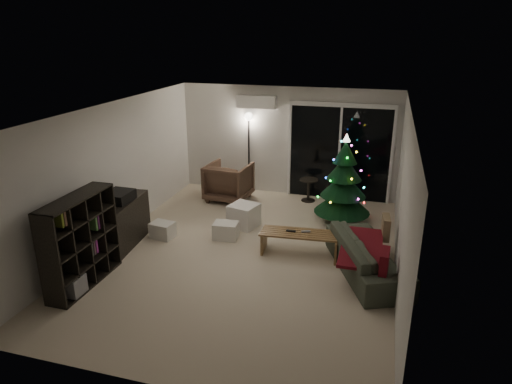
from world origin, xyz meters
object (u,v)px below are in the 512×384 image
sofa (367,256)px  christmas_tree (344,179)px  bookshelf (71,240)px  coffee_table (299,244)px  armchair (229,182)px  media_cabinet (122,223)px

sofa → christmas_tree: (-0.61, 1.98, 0.61)m
bookshelf → coffee_table: 3.67m
bookshelf → christmas_tree: christmas_tree is taller
armchair → christmas_tree: size_ratio=0.52×
armchair → sofa: 4.09m
sofa → christmas_tree: bearing=-6.0°
armchair → media_cabinet: bearing=73.1°
coffee_table → christmas_tree: (0.55, 1.68, 0.70)m
media_cabinet → christmas_tree: christmas_tree is taller
coffee_table → sofa: bearing=-19.4°
media_cabinet → sofa: (4.30, 0.17, -0.12)m
sofa → coffee_table: (-1.15, 0.30, -0.09)m
bookshelf → media_cabinet: 1.38m
media_cabinet → armchair: armchair is taller
media_cabinet → bookshelf: bearing=-95.4°
media_cabinet → sofa: media_cabinet is taller
bookshelf → armchair: (1.09, 4.06, -0.28)m
media_cabinet → christmas_tree: (3.69, 2.15, 0.49)m
coffee_table → christmas_tree: 1.90m
christmas_tree → media_cabinet: bearing=-149.7°
media_cabinet → armchair: size_ratio=1.41×
sofa → christmas_tree: size_ratio=1.13×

